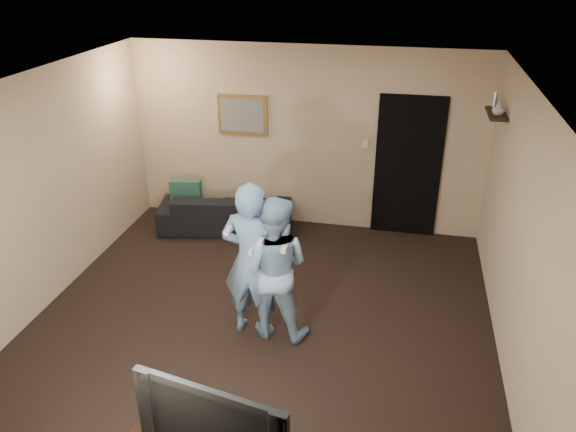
% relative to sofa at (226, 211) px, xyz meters
% --- Properties ---
extents(ground, '(5.00, 5.00, 0.00)m').
position_rel_sofa_xyz_m(ground, '(1.08, -2.05, -0.28)').
color(ground, black).
rests_on(ground, ground).
extents(ceiling, '(5.00, 5.00, 0.04)m').
position_rel_sofa_xyz_m(ceiling, '(1.08, -2.05, 2.32)').
color(ceiling, silver).
rests_on(ceiling, wall_back).
extents(wall_back, '(5.00, 0.04, 2.60)m').
position_rel_sofa_xyz_m(wall_back, '(1.08, 0.45, 1.02)').
color(wall_back, tan).
rests_on(wall_back, ground).
extents(wall_front, '(5.00, 0.04, 2.60)m').
position_rel_sofa_xyz_m(wall_front, '(1.08, -4.55, 1.02)').
color(wall_front, tan).
rests_on(wall_front, ground).
extents(wall_left, '(0.04, 5.00, 2.60)m').
position_rel_sofa_xyz_m(wall_left, '(-1.42, -2.05, 1.02)').
color(wall_left, tan).
rests_on(wall_left, ground).
extents(wall_right, '(0.04, 5.00, 2.60)m').
position_rel_sofa_xyz_m(wall_right, '(3.58, -2.05, 1.02)').
color(wall_right, tan).
rests_on(wall_right, ground).
extents(sofa, '(2.01, 1.08, 0.56)m').
position_rel_sofa_xyz_m(sofa, '(0.00, 0.00, 0.00)').
color(sofa, black).
rests_on(sofa, ground).
extents(throw_pillow, '(0.46, 0.20, 0.45)m').
position_rel_sofa_xyz_m(throw_pillow, '(-0.60, 0.00, 0.20)').
color(throw_pillow, '#174535').
rests_on(throw_pillow, sofa).
extents(painting_frame, '(0.72, 0.05, 0.57)m').
position_rel_sofa_xyz_m(painting_frame, '(0.18, 0.42, 1.32)').
color(painting_frame, olive).
rests_on(painting_frame, wall_back).
extents(painting_canvas, '(0.62, 0.01, 0.47)m').
position_rel_sofa_xyz_m(painting_canvas, '(0.18, 0.39, 1.32)').
color(painting_canvas, slate).
rests_on(painting_canvas, painting_frame).
extents(doorway, '(0.90, 0.06, 2.00)m').
position_rel_sofa_xyz_m(doorway, '(2.53, 0.42, 0.72)').
color(doorway, black).
rests_on(doorway, ground).
extents(light_switch, '(0.08, 0.02, 0.12)m').
position_rel_sofa_xyz_m(light_switch, '(1.93, 0.42, 1.02)').
color(light_switch, silver).
rests_on(light_switch, wall_back).
extents(wall_shelf, '(0.20, 0.60, 0.03)m').
position_rel_sofa_xyz_m(wall_shelf, '(3.47, -0.25, 1.71)').
color(wall_shelf, black).
rests_on(wall_shelf, wall_right).
extents(shelf_vase, '(0.18, 0.18, 0.15)m').
position_rel_sofa_xyz_m(shelf_vase, '(3.47, -0.36, 1.80)').
color(shelf_vase, '#BCBCC1').
rests_on(shelf_vase, wall_shelf).
extents(shelf_figurine, '(0.06, 0.06, 0.18)m').
position_rel_sofa_xyz_m(shelf_figurine, '(3.47, 0.00, 1.82)').
color(shelf_figurine, silver).
rests_on(shelf_figurine, wall_shelf).
extents(television, '(1.15, 0.37, 0.66)m').
position_rel_sofa_xyz_m(television, '(1.36, -4.31, 0.56)').
color(television, black).
rests_on(television, tv_console).
extents(wii_player_left, '(0.65, 0.52, 1.72)m').
position_rel_sofa_xyz_m(wii_player_left, '(1.03, -2.28, 0.58)').
color(wii_player_left, '#688CB4').
rests_on(wii_player_left, ground).
extents(wii_player_right, '(0.78, 0.62, 1.57)m').
position_rel_sofa_xyz_m(wii_player_right, '(1.26, -2.25, 0.51)').
color(wii_player_right, '#92B7D5').
rests_on(wii_player_right, ground).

